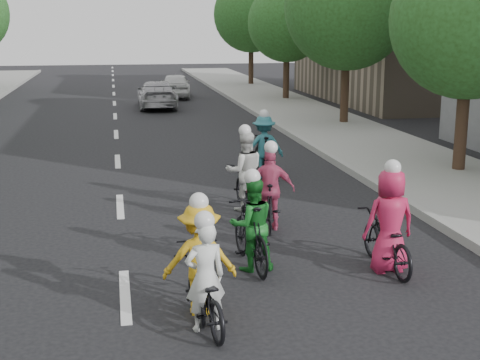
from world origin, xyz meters
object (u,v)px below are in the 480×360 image
object	(u,v)px
cyclist_5	(270,197)
cyclist_6	(388,232)
cyclist_0	(263,151)
cyclist_4	(204,290)
cyclist_3	(199,269)
follow_car_trail	(176,85)
cyclist_2	(251,230)
follow_car_lead	(157,94)
cyclist_1	(244,179)

from	to	relation	value
cyclist_5	cyclist_6	distance (m)	2.86
cyclist_0	cyclist_4	world-z (taller)	cyclist_0
cyclist_3	cyclist_6	size ratio (longest dim) A/B	0.93
cyclist_6	follow_car_trail	bearing A→B (deg)	-90.01
cyclist_0	cyclist_4	distance (m)	8.90
cyclist_4	follow_car_trail	xyz separation A→B (m)	(2.32, 28.46, 0.15)
cyclist_2	cyclist_3	world-z (taller)	cyclist_3
cyclist_4	follow_car_lead	distance (m)	23.96
follow_car_lead	follow_car_trail	bearing A→B (deg)	-105.27
cyclist_1	cyclist_6	distance (m)	4.28
follow_car_lead	cyclist_4	bearing A→B (deg)	88.56
cyclist_2	follow_car_lead	size ratio (longest dim) A/B	0.42
cyclist_1	cyclist_3	bearing A→B (deg)	71.96
cyclist_2	cyclist_3	distance (m)	1.82
cyclist_2	cyclist_4	xyz separation A→B (m)	(-1.03, -2.01, -0.12)
cyclist_1	cyclist_3	size ratio (longest dim) A/B	1.08
cyclist_2	follow_car_lead	xyz separation A→B (m)	(-0.03, 21.93, 0.01)
cyclist_4	cyclist_2	bearing A→B (deg)	-124.73
cyclist_2	cyclist_4	distance (m)	2.26
follow_car_trail	cyclist_6	bearing A→B (deg)	98.05
follow_car_lead	cyclist_2	bearing A→B (deg)	91.03
cyclist_4	follow_car_lead	world-z (taller)	cyclist_4
cyclist_3	cyclist_6	xyz separation A→B (m)	(3.14, 1.02, 0.01)
cyclist_0	cyclist_3	distance (m)	8.41
cyclist_0	cyclist_4	size ratio (longest dim) A/B	1.07
follow_car_trail	follow_car_lead	bearing A→B (deg)	80.08
cyclist_4	cyclist_6	world-z (taller)	cyclist_6
cyclist_1	cyclist_5	size ratio (longest dim) A/B	1.06
cyclist_1	cyclist_6	xyz separation A→B (m)	(1.53, -4.00, -0.02)
cyclist_5	follow_car_lead	bearing A→B (deg)	-76.73
cyclist_5	cyclist_6	bearing A→B (deg)	128.57
cyclist_1	cyclist_6	bearing A→B (deg)	110.68
cyclist_2	cyclist_3	size ratio (longest dim) A/B	1.10
cyclist_0	follow_car_lead	world-z (taller)	cyclist_0
cyclist_1	follow_car_lead	size ratio (longest dim) A/B	0.41
cyclist_1	cyclist_4	bearing A→B (deg)	73.50
follow_car_lead	cyclist_1	bearing A→B (deg)	92.84
cyclist_1	follow_car_lead	xyz separation A→B (m)	(-0.61, 18.41, -0.01)
cyclist_0	cyclist_5	world-z (taller)	cyclist_0
cyclist_1	cyclist_4	world-z (taller)	cyclist_1
cyclist_1	cyclist_4	size ratio (longest dim) A/B	1.07
cyclist_6	cyclist_5	bearing A→B (deg)	-64.11
cyclist_1	cyclist_5	bearing A→B (deg)	97.72
cyclist_2	cyclist_6	size ratio (longest dim) A/B	1.03
follow_car_trail	cyclist_1	bearing A→B (deg)	94.53
cyclist_1	cyclist_2	world-z (taller)	cyclist_1
cyclist_0	cyclist_6	world-z (taller)	cyclist_6
cyclist_0	follow_car_trail	distance (m)	19.98
cyclist_6	follow_car_lead	size ratio (longest dim) A/B	0.41
cyclist_0	cyclist_6	size ratio (longest dim) A/B	1.01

